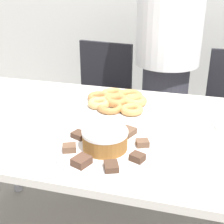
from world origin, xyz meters
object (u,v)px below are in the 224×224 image
at_px(plate_cake, 106,149).
at_px(plate_donuts, 116,105).
at_px(person_standing, 167,56).
at_px(office_chair_left, 98,112).
at_px(frosted_cake, 106,139).

relative_size(plate_cake, plate_donuts, 0.97).
distance_m(person_standing, plate_donuts, 0.63).
relative_size(office_chair_left, frosted_cake, 5.66).
xyz_separation_m(office_chair_left, plate_donuts, (0.30, -0.63, 0.34)).
bearing_deg(plate_cake, person_standing, 84.21).
relative_size(person_standing, office_chair_left, 1.85).
bearing_deg(person_standing, plate_cake, -95.79).
xyz_separation_m(plate_donuts, frosted_cake, (0.07, -0.40, 0.04)).
bearing_deg(office_chair_left, plate_donuts, -56.48).
height_order(plate_donuts, frosted_cake, frosted_cake).
bearing_deg(plate_donuts, person_standing, 74.36).
distance_m(office_chair_left, frosted_cake, 1.15).
xyz_separation_m(person_standing, plate_donuts, (-0.17, -0.60, -0.10)).
height_order(person_standing, plate_donuts, person_standing).
relative_size(person_standing, plate_cake, 4.67).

